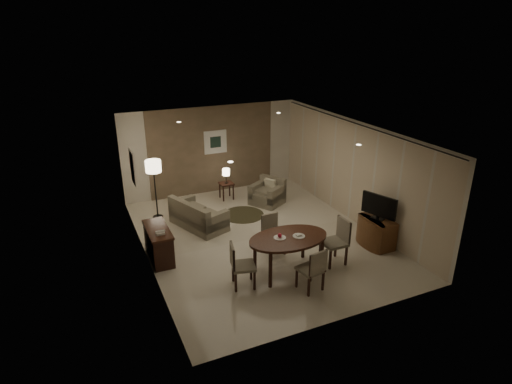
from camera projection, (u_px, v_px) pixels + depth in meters
name	position (u px, v px, depth m)	size (l,w,h in m)	color
room_shell	(253.00, 182.00, 10.54)	(5.50, 7.00, 2.70)	beige
taupe_accent	(212.00, 150.00, 13.15)	(3.96, 0.03, 2.70)	#765E49
curtain_wall	(352.00, 173.00, 11.23)	(0.08, 6.70, 2.58)	beige
curtain_rod	(356.00, 124.00, 10.74)	(0.03, 0.03, 6.80)	black
art_back_frame	(215.00, 142.00, 13.08)	(0.72, 0.03, 0.72)	silver
art_back_canvas	(216.00, 142.00, 13.06)	(0.34, 0.01, 0.34)	#182C23
art_left_frame	(133.00, 167.00, 9.99)	(0.03, 0.60, 0.80)	silver
art_left_canvas	(133.00, 167.00, 10.00)	(0.01, 0.46, 0.64)	gray
downlight_nl	(230.00, 162.00, 7.65)	(0.10, 0.10, 0.01)	white
downlight_nr	(359.00, 145.00, 8.71)	(0.10, 0.10, 0.01)	white
downlight_fl	(179.00, 122.00, 10.70)	(0.10, 0.10, 0.01)	white
downlight_fr	(279.00, 113.00, 11.76)	(0.10, 0.10, 0.01)	white
console_desk	(159.00, 244.00, 9.61)	(0.48, 1.20, 0.75)	#4A2917
telephone	(160.00, 232.00, 9.20)	(0.20, 0.14, 0.09)	white
tv_cabinet	(377.00, 232.00, 10.21)	(0.48, 0.90, 0.70)	brown
flat_tv	(379.00, 206.00, 9.95)	(0.06, 0.88, 0.60)	black
dining_table	(288.00, 254.00, 9.10)	(1.75, 1.09, 0.82)	#4A2917
chair_near	(310.00, 269.00, 8.47)	(0.45, 0.45, 0.93)	gray
chair_far	(274.00, 235.00, 9.82)	(0.45, 0.45, 0.92)	gray
chair_left	(243.00, 265.00, 8.57)	(0.46, 0.46, 0.94)	gray
chair_right	(334.00, 242.00, 9.39)	(0.50, 0.50, 1.03)	gray
plate_a	(280.00, 238.00, 8.92)	(0.26, 0.26, 0.02)	white
plate_b	(299.00, 236.00, 8.99)	(0.26, 0.26, 0.02)	white
fruit_apple	(280.00, 235.00, 8.90)	(0.09, 0.09, 0.09)	red
napkin	(299.00, 235.00, 8.98)	(0.12, 0.08, 0.03)	white
round_rug	(243.00, 215.00, 11.94)	(1.17, 1.17, 0.01)	#433E25
sofa	(199.00, 213.00, 11.15)	(0.79, 1.58, 0.75)	gray
armchair	(267.00, 192.00, 12.55)	(0.84, 0.80, 0.75)	gray
side_table	(226.00, 191.00, 12.96)	(0.40, 0.40, 0.51)	#321910
table_lamp	(226.00, 175.00, 12.77)	(0.22, 0.22, 0.50)	#FFEAC1
floor_lamp	(155.00, 190.00, 11.49)	(0.42, 0.42, 1.64)	#FFE5B7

